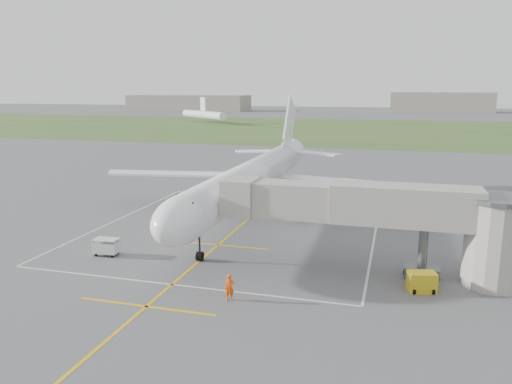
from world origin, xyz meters
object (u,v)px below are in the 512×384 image
(ramp_worker_wing, at_px, (177,201))
(airliner, at_px, (251,179))
(jet_bridge, at_px, (394,217))
(gpu_unit, at_px, (422,282))
(ramp_worker_nose, at_px, (230,288))
(baggage_cart, at_px, (106,247))

(ramp_worker_wing, bearing_deg, airliner, -128.41)
(jet_bridge, bearing_deg, airliner, 137.81)
(jet_bridge, relative_size, gpu_unit, 10.65)
(ramp_worker_nose, distance_m, ramp_worker_wing, 27.89)
(ramp_worker_nose, bearing_deg, airliner, 83.98)
(gpu_unit, xyz_separation_m, ramp_worker_nose, (-12.86, -5.21, 0.20))
(jet_bridge, xyz_separation_m, ramp_worker_wing, (-25.45, 15.70, -3.76))
(ramp_worker_nose, height_order, ramp_worker_wing, ramp_worker_wing)
(ramp_worker_nose, bearing_deg, jet_bridge, 17.84)
(ramp_worker_wing, bearing_deg, gpu_unit, -153.63)
(jet_bridge, height_order, gpu_unit, jet_bridge)
(baggage_cart, bearing_deg, gpu_unit, -5.51)
(airliner, distance_m, gpu_unit, 24.96)
(gpu_unit, bearing_deg, ramp_worker_wing, 131.65)
(baggage_cart, relative_size, ramp_worker_nose, 1.21)
(jet_bridge, height_order, baggage_cart, jet_bridge)
(gpu_unit, xyz_separation_m, ramp_worker_wing, (-27.64, 18.44, 0.26))
(airliner, distance_m, ramp_worker_wing, 10.41)
(baggage_cart, distance_m, ramp_worker_wing, 17.66)
(baggage_cart, height_order, ramp_worker_wing, ramp_worker_wing)
(jet_bridge, xyz_separation_m, ramp_worker_nose, (-10.66, -7.95, -3.83))
(baggage_cart, xyz_separation_m, ramp_worker_nose, (13.49, -6.04, 0.15))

